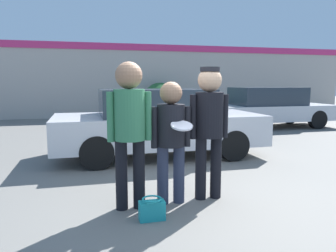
{
  "coord_description": "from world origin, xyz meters",
  "views": [
    {
      "loc": [
        -1.47,
        -3.99,
        1.59
      ],
      "look_at": [
        -0.38,
        0.2,
        1.01
      ],
      "focal_mm": 35.0,
      "sensor_mm": 36.0,
      "label": 1
    }
  ],
  "objects_px": {
    "person_middle_with_frisbee": "(171,132)",
    "handbag": "(152,210)",
    "person_left": "(129,121)",
    "shrub": "(160,100)",
    "parked_car_far": "(268,107)",
    "person_right": "(209,120)",
    "parked_car_near": "(158,123)"
  },
  "relations": [
    {
      "from": "person_middle_with_frisbee",
      "to": "handbag",
      "type": "bearing_deg",
      "value": -126.84
    },
    {
      "from": "person_left",
      "to": "shrub",
      "type": "height_order",
      "value": "person_left"
    },
    {
      "from": "person_left",
      "to": "parked_car_far",
      "type": "relative_size",
      "value": 0.4
    },
    {
      "from": "person_middle_with_frisbee",
      "to": "parked_car_far",
      "type": "distance_m",
      "value": 8.19
    },
    {
      "from": "person_right",
      "to": "handbag",
      "type": "xyz_separation_m",
      "value": [
        -0.9,
        -0.52,
        -0.97
      ]
    },
    {
      "from": "person_middle_with_frisbee",
      "to": "handbag",
      "type": "relative_size",
      "value": 5.32
    },
    {
      "from": "person_right",
      "to": "parked_car_near",
      "type": "distance_m",
      "value": 2.77
    },
    {
      "from": "parked_car_far",
      "to": "person_left",
      "type": "bearing_deg",
      "value": -132.53
    },
    {
      "from": "parked_car_near",
      "to": "parked_car_far",
      "type": "bearing_deg",
      "value": 35.94
    },
    {
      "from": "parked_car_far",
      "to": "shrub",
      "type": "distance_m",
      "value": 4.98
    },
    {
      "from": "parked_car_far",
      "to": "shrub",
      "type": "height_order",
      "value": "shrub"
    },
    {
      "from": "person_middle_with_frisbee",
      "to": "parked_car_far",
      "type": "bearing_deg",
      "value": 50.01
    },
    {
      "from": "person_middle_with_frisbee",
      "to": "handbag",
      "type": "distance_m",
      "value": 1.01
    },
    {
      "from": "parked_car_near",
      "to": "shrub",
      "type": "relative_size",
      "value": 2.78
    },
    {
      "from": "parked_car_near",
      "to": "shrub",
      "type": "xyz_separation_m",
      "value": [
        1.81,
        7.46,
        0.06
      ]
    },
    {
      "from": "person_right",
      "to": "shrub",
      "type": "bearing_deg",
      "value": 80.4
    },
    {
      "from": "parked_car_far",
      "to": "handbag",
      "type": "bearing_deg",
      "value": -129.78
    },
    {
      "from": "person_right",
      "to": "person_left",
      "type": "bearing_deg",
      "value": -174.49
    },
    {
      "from": "person_middle_with_frisbee",
      "to": "person_right",
      "type": "xyz_separation_m",
      "value": [
        0.54,
        0.05,
        0.15
      ]
    },
    {
      "from": "parked_car_near",
      "to": "shrub",
      "type": "distance_m",
      "value": 7.67
    },
    {
      "from": "person_left",
      "to": "handbag",
      "type": "height_order",
      "value": "person_left"
    },
    {
      "from": "person_middle_with_frisbee",
      "to": "parked_car_far",
      "type": "height_order",
      "value": "person_middle_with_frisbee"
    },
    {
      "from": "person_right",
      "to": "shrub",
      "type": "xyz_separation_m",
      "value": [
        1.72,
        10.2,
        -0.3
      ]
    },
    {
      "from": "person_left",
      "to": "parked_car_near",
      "type": "xyz_separation_m",
      "value": [
        1.0,
        2.85,
        -0.39
      ]
    },
    {
      "from": "person_left",
      "to": "person_middle_with_frisbee",
      "type": "bearing_deg",
      "value": 5.89
    },
    {
      "from": "parked_car_near",
      "to": "handbag",
      "type": "relative_size",
      "value": 14.62
    },
    {
      "from": "person_middle_with_frisbee",
      "to": "person_right",
      "type": "distance_m",
      "value": 0.56
    },
    {
      "from": "person_left",
      "to": "parked_car_near",
      "type": "distance_m",
      "value": 3.04
    },
    {
      "from": "handbag",
      "to": "person_right",
      "type": "bearing_deg",
      "value": 30.25
    },
    {
      "from": "person_middle_with_frisbee",
      "to": "person_right",
      "type": "bearing_deg",
      "value": 5.12
    },
    {
      "from": "parked_car_near",
      "to": "handbag",
      "type": "xyz_separation_m",
      "value": [
        -0.82,
        -3.27,
        -0.6
      ]
    },
    {
      "from": "person_left",
      "to": "handbag",
      "type": "xyz_separation_m",
      "value": [
        0.19,
        -0.42,
        -0.99
      ]
    }
  ]
}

